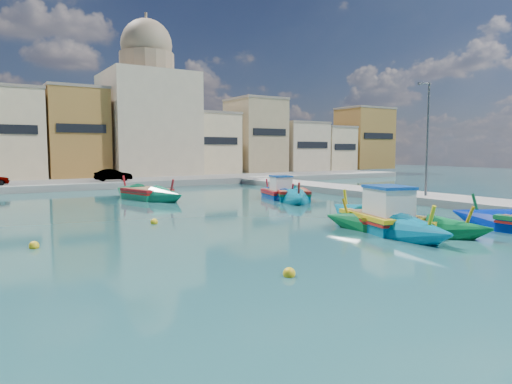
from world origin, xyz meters
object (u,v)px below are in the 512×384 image
object	(u,v)px
church_block	(148,109)
luzzu_blue_cabin	(279,194)
luzzu_cyan_mid	(293,196)
quay_street_lamp	(427,138)
luzzu_cyan_south	(403,227)
luzzu_green	(147,195)
luzzu_turquoise_cabin	(382,221)

from	to	relation	value
church_block	luzzu_blue_cabin	bearing A→B (deg)	-88.26
luzzu_cyan_mid	church_block	bearing A→B (deg)	92.22
church_block	quay_street_lamp	xyz separation A→B (m)	(7.44, -34.00, -4.07)
luzzu_cyan_south	luzzu_blue_cabin	bearing A→B (deg)	76.23
church_block	luzzu_green	world-z (taller)	church_block
luzzu_green	quay_street_lamp	bearing A→B (deg)	-39.27
quay_street_lamp	luzzu_green	size ratio (longest dim) A/B	0.89
luzzu_cyan_mid	luzzu_green	bearing A→B (deg)	145.47
luzzu_blue_cabin	luzzu_cyan_south	distance (m)	14.76
luzzu_blue_cabin	church_block	bearing A→B (deg)	91.74
church_block	luzzu_cyan_south	distance (m)	41.59
luzzu_cyan_south	quay_street_lamp	bearing A→B (deg)	33.38
church_block	luzzu_green	xyz separation A→B (m)	(-7.63, -21.67, -8.11)
quay_street_lamp	luzzu_cyan_south	world-z (taller)	quay_street_lamp
luzzu_turquoise_cabin	luzzu_cyan_mid	distance (m)	12.69
church_block	luzzu_cyan_mid	bearing A→B (deg)	-87.78
quay_street_lamp	luzzu_turquoise_cabin	world-z (taller)	quay_street_lamp
church_block	luzzu_turquoise_cabin	distance (m)	40.61
luzzu_cyan_south	luzzu_cyan_mid	bearing A→B (deg)	73.79
luzzu_cyan_mid	luzzu_blue_cabin	bearing A→B (deg)	101.90
luzzu_blue_cabin	luzzu_cyan_south	world-z (taller)	luzzu_blue_cabin
luzzu_turquoise_cabin	luzzu_cyan_south	distance (m)	1.02
luzzu_turquoise_cabin	luzzu_blue_cabin	world-z (taller)	luzzu_turquoise_cabin
luzzu_cyan_mid	luzzu_cyan_south	size ratio (longest dim) A/B	1.16
luzzu_turquoise_cabin	quay_street_lamp	bearing A→B (deg)	28.80
luzzu_turquoise_cabin	luzzu_cyan_mid	xyz separation A→B (m)	(4.00, 12.04, -0.10)
church_block	luzzu_blue_cabin	xyz separation A→B (m)	(0.80, -26.36, -8.09)
luzzu_cyan_mid	luzzu_green	world-z (taller)	luzzu_green
luzzu_turquoise_cabin	luzzu_green	distance (m)	18.63
church_block	luzzu_cyan_south	world-z (taller)	church_block
luzzu_green	church_block	bearing A→B (deg)	70.60
luzzu_green	luzzu_turquoise_cabin	bearing A→B (deg)	-75.39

